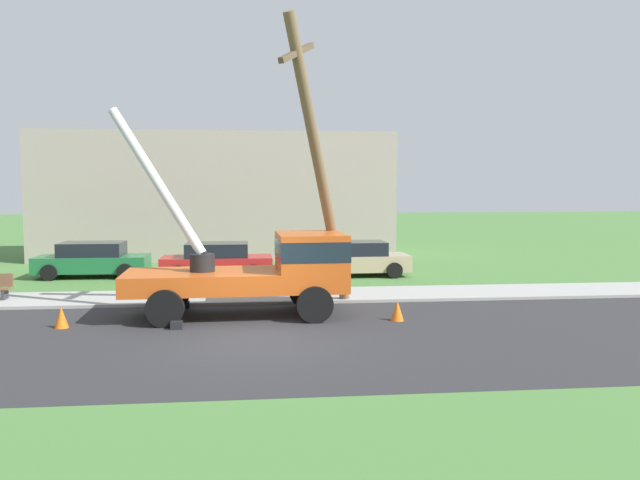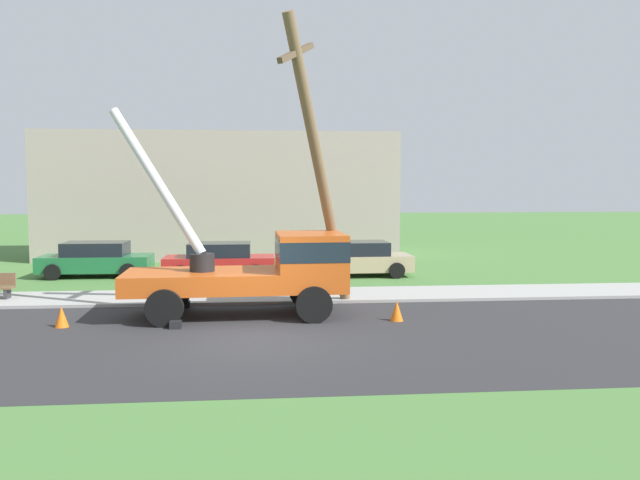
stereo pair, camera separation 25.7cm
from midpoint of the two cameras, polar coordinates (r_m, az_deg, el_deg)
name	(u,v)px [view 2 (the right image)]	position (r m, az deg, el deg)	size (l,w,h in m)	color
ground_plane	(258,272)	(27.54, -5.26, -2.90)	(120.00, 120.00, 0.00)	#477538
road_asphalt	(257,339)	(15.73, -5.22, -8.76)	(80.00, 8.85, 0.01)	#2B2B2D
sidewalk_strip	(258,296)	(21.36, -5.25, -5.01)	(80.00, 2.66, 0.10)	#9E9E99
utility_truck	(265,266)	(18.30, -4.49, -2.36)	(6.84, 3.21, 5.98)	#C65119
leaning_utility_pole	(319,166)	(18.69, 0.28, 6.66)	(2.49, 3.54, 8.41)	brown
traffic_cone_ahead	(397,311)	(17.76, 7.28, -6.30)	(0.36, 0.36, 0.56)	orange
traffic_cone_behind	(62,317)	(18.11, -21.72, -6.38)	(0.36, 0.36, 0.56)	orange
parked_sedan_green	(96,259)	(27.59, -19.13, -1.64)	(4.41, 2.04, 1.42)	#1E6638
parked_sedan_red	(220,260)	(26.02, -8.68, -1.81)	(4.40, 2.02, 1.42)	#B21E1E
parked_sedan_tan	(357,259)	(26.33, 3.64, -1.68)	(4.43, 2.07, 1.42)	tan
lowrise_building_backdrop	(222,195)	(34.46, -8.51, 3.96)	(18.00, 6.00, 6.40)	#A5998C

